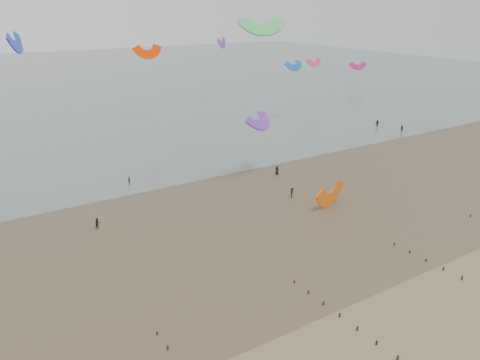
% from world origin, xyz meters
% --- Properties ---
extents(ground, '(500.00, 500.00, 0.00)m').
position_xyz_m(ground, '(0.00, 0.00, 0.00)').
color(ground, brown).
rests_on(ground, ground).
extents(sea_and_shore, '(500.00, 665.00, 0.03)m').
position_xyz_m(sea_and_shore, '(-4.08, 34.40, 0.01)').
color(sea_and_shore, '#475654').
rests_on(sea_and_shore, ground).
extents(kitesurfers, '(117.86, 29.06, 1.88)m').
position_xyz_m(kitesurfers, '(33.88, 49.05, 0.90)').
color(kitesurfers, black).
rests_on(kitesurfers, ground).
extents(grounded_kite, '(8.74, 7.69, 4.04)m').
position_xyz_m(grounded_kite, '(24.18, 27.70, 0.00)').
color(grounded_kite, '#EA590E').
rests_on(grounded_kite, ground).
extents(kites_airborne, '(258.14, 106.11, 40.35)m').
position_xyz_m(kites_airborne, '(-0.09, 82.34, 19.92)').
color(kites_airborne, '#1C33DD').
rests_on(kites_airborne, ground).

